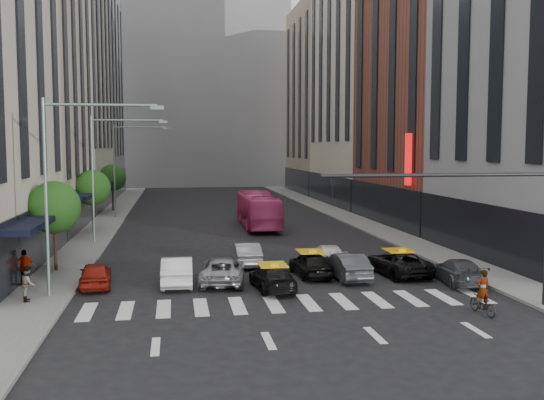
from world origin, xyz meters
name	(u,v)px	position (x,y,z in m)	size (l,w,h in m)	color
ground	(302,312)	(0.00, 0.00, 0.00)	(160.00, 160.00, 0.00)	black
sidewalk_left	(103,225)	(-11.50, 30.00, 0.07)	(3.00, 96.00, 0.15)	slate
sidewalk_right	(355,220)	(11.50, 30.00, 0.07)	(3.00, 96.00, 0.15)	slate
building_left_b	(27,85)	(-17.00, 28.00, 12.00)	(8.00, 16.00, 24.00)	tan
building_left_c	(64,46)	(-17.00, 46.00, 18.00)	(8.00, 20.00, 36.00)	beige
building_left_d	(89,90)	(-17.00, 65.00, 15.00)	(8.00, 18.00, 30.00)	gray
building_right_b	(427,79)	(17.00, 27.00, 13.00)	(8.00, 18.00, 26.00)	brown
building_right_c	(362,37)	(17.00, 46.00, 20.00)	(8.00, 20.00, 40.00)	beige
building_right_d	(323,100)	(17.00, 65.00, 14.00)	(8.00, 18.00, 28.00)	tan
building_far	(203,85)	(0.00, 85.00, 18.00)	(30.00, 10.00, 36.00)	gray
tree_near	(54,207)	(-11.80, 10.00, 3.65)	(2.88, 2.88, 4.95)	black
tree_mid	(93,188)	(-11.80, 26.00, 3.65)	(2.88, 2.88, 4.95)	black
tree_far	(112,178)	(-11.80, 42.00, 3.65)	(2.88, 2.88, 4.95)	black
streetlamp_near	(67,170)	(-10.04, 4.00, 5.90)	(5.38, 0.25, 9.00)	gray
streetlamp_mid	(106,162)	(-10.04, 20.00, 5.90)	(5.38, 0.25, 9.00)	gray
streetlamp_far	(124,158)	(-10.04, 36.00, 5.90)	(5.38, 0.25, 9.00)	gray
traffic_signal	(487,206)	(7.69, -1.00, 4.47)	(10.10, 0.20, 6.00)	black
liberty_sign	(408,159)	(12.60, 20.00, 6.00)	(0.30, 0.70, 4.00)	red
car_red	(95,275)	(-9.20, 6.12, 0.64)	(1.51, 3.74, 1.28)	maroon
car_white_front	(177,271)	(-5.20, 6.06, 0.72)	(1.52, 4.37, 1.44)	silver
car_silver	(222,270)	(-2.90, 6.08, 0.66)	(2.20, 4.76, 1.32)	#939397
taxi_left	(273,277)	(-0.60, 4.17, 0.61)	(1.71, 4.21, 1.22)	black
taxi_center	(310,264)	(1.89, 6.87, 0.67)	(1.59, 3.94, 1.34)	black
car_grey_mid	(347,266)	(3.68, 5.99, 0.70)	(1.48, 4.25, 1.40)	#37393E
taxi_right	(398,263)	(6.70, 6.52, 0.66)	(2.19, 4.76, 1.32)	black
car_grey_curb	(458,271)	(9.00, 4.04, 0.63)	(1.78, 4.37, 1.27)	#3D4145
car_row2_left	(246,254)	(-1.16, 10.51, 0.69)	(1.45, 4.16, 1.37)	gray
car_row2_right	(328,255)	(3.58, 9.53, 0.63)	(1.76, 4.33, 1.26)	white
bus	(258,210)	(1.84, 26.97, 1.53)	(2.56, 10.96, 3.05)	#E04287
motorcycle	(482,304)	(7.32, -1.53, 0.46)	(0.61, 1.75, 0.92)	black
rider	(483,273)	(7.32, -1.53, 1.74)	(0.60, 0.39, 1.63)	gray
pedestrian_near	(28,284)	(-11.72, 3.25, 0.92)	(0.75, 0.58, 1.54)	gray
pedestrian_far	(25,268)	(-12.60, 6.44, 1.04)	(1.04, 0.43, 1.78)	gray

